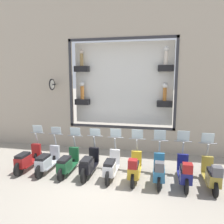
{
  "coord_description": "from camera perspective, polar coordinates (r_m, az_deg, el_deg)",
  "views": [
    {
      "loc": [
        -6.65,
        -1.71,
        3.49
      ],
      "look_at": [
        1.88,
        0.09,
        2.12
      ],
      "focal_mm": 35.0,
      "sensor_mm": 36.0,
      "label": 1
    }
  ],
  "objects": [
    {
      "name": "ground_plane",
      "position": [
        7.71,
        -2.32,
        -18.0
      ],
      "size": [
        120.0,
        120.0,
        0.0
      ],
      "primitive_type": "plane",
      "color": "gray"
    },
    {
      "name": "building_facade",
      "position": [
        10.56,
        2.58,
        19.0
      ],
      "size": [
        1.19,
        36.0,
        10.47
      ],
      "color": "#ADA08E",
      "rests_on": "ground_plane"
    },
    {
      "name": "scooter_olive_0",
      "position": [
        7.84,
        24.62,
        -14.67
      ],
      "size": [
        1.79,
        0.61,
        1.59
      ],
      "color": "black",
      "rests_on": "ground_plane"
    },
    {
      "name": "scooter_navy_1",
      "position": [
        7.7,
        18.48,
        -14.64
      ],
      "size": [
        1.8,
        0.61,
        1.63
      ],
      "color": "black",
      "rests_on": "ground_plane"
    },
    {
      "name": "scooter_teal_2",
      "position": [
        7.64,
        12.18,
        -14.63
      ],
      "size": [
        1.79,
        0.6,
        1.62
      ],
      "color": "black",
      "rests_on": "ground_plane"
    },
    {
      "name": "scooter_yellow_3",
      "position": [
        7.68,
        5.87,
        -14.31
      ],
      "size": [
        1.8,
        0.6,
        1.6
      ],
      "color": "black",
      "rests_on": "ground_plane"
    },
    {
      "name": "scooter_white_4",
      "position": [
        7.87,
        -0.19,
        -13.97
      ],
      "size": [
        1.8,
        0.61,
        1.59
      ],
      "color": "black",
      "rests_on": "ground_plane"
    },
    {
      "name": "scooter_black_5",
      "position": [
        8.06,
        -6.04,
        -13.36
      ],
      "size": [
        1.81,
        0.6,
        1.55
      ],
      "color": "black",
      "rests_on": "ground_plane"
    },
    {
      "name": "scooter_green_6",
      "position": [
        8.34,
        -11.54,
        -12.91
      ],
      "size": [
        1.79,
        0.6,
        1.55
      ],
      "color": "black",
      "rests_on": "ground_plane"
    },
    {
      "name": "scooter_silver_7",
      "position": [
        8.68,
        -16.61,
        -12.13
      ],
      "size": [
        1.8,
        0.61,
        1.54
      ],
      "color": "black",
      "rests_on": "ground_plane"
    },
    {
      "name": "scooter_red_8",
      "position": [
        9.09,
        -21.23,
        -11.36
      ],
      "size": [
        1.8,
        0.61,
        1.58
      ],
      "color": "black",
      "rests_on": "ground_plane"
    }
  ]
}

